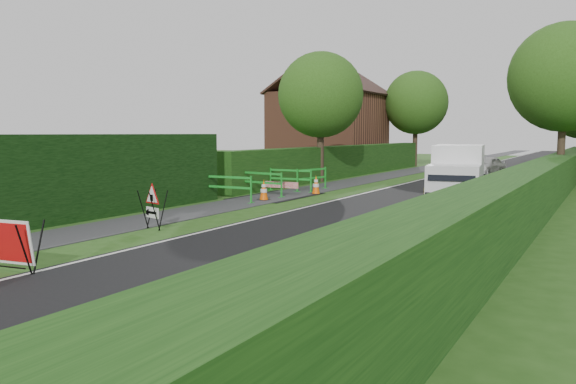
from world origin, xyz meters
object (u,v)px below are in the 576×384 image
at_px(triangle_sign, 152,203).
at_px(works_van, 457,171).
at_px(hatchback_car, 487,165).
at_px(red_rect_sign, 7,243).

distance_m(triangle_sign, works_van, 11.96).
relative_size(works_van, hatchback_car, 1.47).
relative_size(triangle_sign, works_van, 0.22).
bearing_deg(hatchback_car, works_van, -69.03).
bearing_deg(hatchback_car, triangle_sign, -83.72).
height_order(red_rect_sign, works_van, works_van).
relative_size(red_rect_sign, triangle_sign, 1.18).
bearing_deg(red_rect_sign, works_van, 64.64).
relative_size(triangle_sign, hatchback_car, 0.32).
distance_m(triangle_sign, hatchback_car, 25.53).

